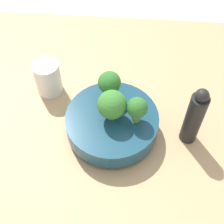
{
  "coord_description": "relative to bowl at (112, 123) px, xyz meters",
  "views": [
    {
      "loc": [
        0.06,
        -0.48,
        0.73
      ],
      "look_at": [
        0.02,
        -0.04,
        0.13
      ],
      "focal_mm": 50.0,
      "sensor_mm": 36.0,
      "label": 1
    }
  ],
  "objects": [
    {
      "name": "ground_plane",
      "position": [
        -0.02,
        0.04,
        -0.08
      ],
      "size": [
        6.0,
        6.0,
        0.0
      ],
      "primitive_type": "plane",
      "color": "beige"
    },
    {
      "name": "table",
      "position": [
        -0.02,
        0.04,
        -0.06
      ],
      "size": [
        1.1,
        0.87,
        0.05
      ],
      "color": "tan",
      "rests_on": "ground_plane"
    },
    {
      "name": "bowl",
      "position": [
        0.0,
        0.0,
        0.0
      ],
      "size": [
        0.23,
        0.23,
        0.06
      ],
      "color": "navy",
      "rests_on": "table"
    },
    {
      "name": "broccoli_floret_center",
      "position": [
        0.0,
        0.0,
        0.07
      ],
      "size": [
        0.07,
        0.07,
        0.08
      ],
      "color": "#6BA34C",
      "rests_on": "bowl"
    },
    {
      "name": "broccoli_floret_right",
      "position": [
        0.06,
        -0.0,
        0.07
      ],
      "size": [
        0.05,
        0.05,
        0.07
      ],
      "color": "#609347",
      "rests_on": "bowl"
    },
    {
      "name": "broccoli_floret_back",
      "position": [
        -0.01,
        0.06,
        0.07
      ],
      "size": [
        0.06,
        0.06,
        0.08
      ],
      "color": "#7AB256",
      "rests_on": "bowl"
    },
    {
      "name": "cup",
      "position": [
        -0.19,
        0.13,
        0.01
      ],
      "size": [
        0.07,
        0.07,
        0.1
      ],
      "color": "silver",
      "rests_on": "table"
    },
    {
      "name": "pepper_mill",
      "position": [
        0.19,
        -0.0,
        0.05
      ],
      "size": [
        0.04,
        0.04,
        0.18
      ],
      "color": "black",
      "rests_on": "table"
    }
  ]
}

